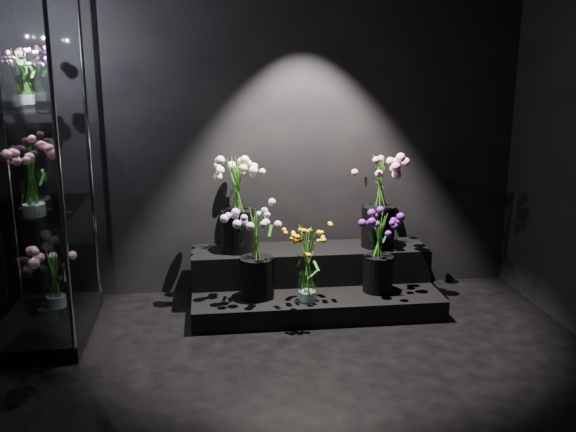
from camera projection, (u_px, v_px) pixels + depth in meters
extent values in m
plane|color=black|center=(310.00, 417.00, 3.45)|extent=(4.00, 4.00, 0.00)
plane|color=black|center=(271.00, 119.00, 5.03)|extent=(4.00, 0.00, 4.00)
plane|color=black|center=(487.00, 329.00, 1.18)|extent=(4.00, 0.00, 4.00)
cube|color=black|center=(314.00, 297.00, 4.94)|extent=(1.86, 0.83, 0.15)
cube|color=black|center=(310.00, 263.00, 5.09)|extent=(1.86, 0.41, 0.26)
cube|color=black|center=(46.00, 325.00, 4.49)|extent=(0.63, 1.04, 0.10)
cube|color=white|center=(35.00, 209.00, 4.29)|extent=(0.57, 0.98, 0.01)
cube|color=white|center=(24.00, 107.00, 4.12)|extent=(0.57, 0.98, 0.01)
cylinder|color=white|center=(307.00, 287.00, 4.63)|extent=(0.13, 0.13, 0.21)
cylinder|color=black|center=(257.00, 277.00, 4.70)|extent=(0.25, 0.25, 0.30)
cylinder|color=black|center=(378.00, 274.00, 4.82)|extent=(0.23, 0.23, 0.28)
cylinder|color=black|center=(238.00, 231.00, 4.94)|extent=(0.25, 0.25, 0.32)
cylinder|color=black|center=(378.00, 226.00, 5.06)|extent=(0.26, 0.26, 0.33)
cylinder|color=white|center=(33.00, 199.00, 4.06)|extent=(0.15, 0.15, 0.23)
cylinder|color=white|center=(26.00, 90.00, 4.24)|extent=(0.11, 0.11, 0.19)
cylinder|color=white|center=(56.00, 291.00, 4.65)|extent=(0.15, 0.15, 0.25)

